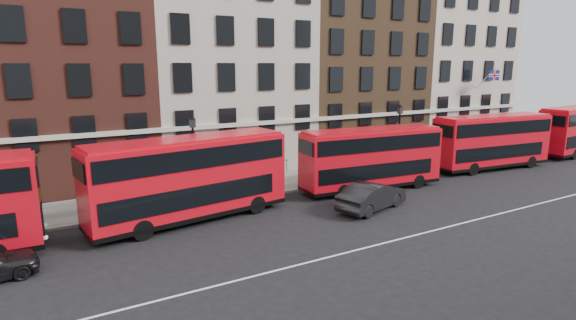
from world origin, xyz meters
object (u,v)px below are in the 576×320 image
car_front (372,196)px  traffic_light (516,130)px  bus_b (189,177)px  bus_c (371,157)px  bus_d (492,140)px

car_front → traffic_light: 23.33m
bus_b → traffic_light: bus_b is taller
bus_c → car_front: bus_c is taller
bus_d → traffic_light: bearing=25.7°
bus_d → bus_c: bearing=-173.9°
bus_b → car_front: (10.05, -3.45, -1.67)m
bus_b → bus_c: bus_b is taller
bus_d → car_front: 16.03m
bus_c → traffic_light: 19.88m
bus_d → traffic_light: bus_d is taller
bus_d → car_front: bus_d is taller
car_front → traffic_light: size_ratio=1.55×
bus_b → traffic_light: 32.65m
bus_b → bus_c: (12.83, 0.01, -0.22)m
bus_b → bus_d: bearing=-7.7°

